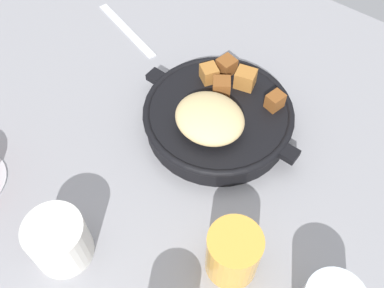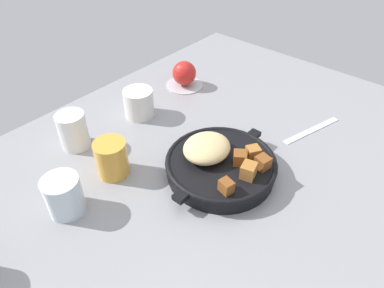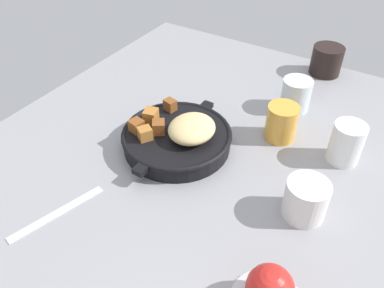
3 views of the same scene
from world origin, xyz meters
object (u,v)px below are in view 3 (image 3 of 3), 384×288
Objects in this scene: red_apple at (270,288)px; white_creamer_pitcher at (346,143)px; cast_iron_skillet at (178,136)px; coffee_mug_dark at (327,60)px; butter_knife at (57,213)px; water_glass_short at (296,95)px; juice_glass_amber at (282,122)px; ceramic_mug_white at (306,199)px.

red_apple is 38.32cm from white_creamer_pitcher.
cast_iron_skillet is 3.35× the size of coffee_mug_dark.
butter_knife is 60.75cm from water_glass_short.
cast_iron_skillet is at bearing -49.82° from juice_glass_amber.
water_glass_short is at bearing -2.97° from coffee_mug_dark.
red_apple is 0.80× the size of white_creamer_pitcher.
water_glass_short reaches higher than red_apple.
coffee_mug_dark is at bearing -157.20° from white_creamer_pitcher.
red_apple is 53.24cm from water_glass_short.
coffee_mug_dark is (-21.35, 1.11, -0.01)cm from water_glass_short.
butter_knife is (27.69, -8.50, -2.70)cm from cast_iron_skillet.
ceramic_mug_white is 18.67cm from white_creamer_pitcher.
coffee_mug_dark is 34.01cm from juice_glass_amber.
juice_glass_amber is (-18.70, -12.14, 0.37)cm from ceramic_mug_white.
butter_knife is at bearing -43.53° from white_creamer_pitcher.
butter_knife is at bearing -31.57° from juice_glass_amber.
water_glass_short is 0.97× the size of juice_glass_amber.
white_creamer_pitcher is 37.06cm from coffee_mug_dark.
cast_iron_skillet is at bearing -127.02° from red_apple.
juice_glass_amber is at bearing -160.62° from red_apple.
red_apple is at bearing 52.98° from cast_iron_skillet.
butter_knife is 2.27× the size of juice_glass_amber.
red_apple reaches higher than ceramic_mug_white.
juice_glass_amber reaches higher than red_apple.
cast_iron_skillet is at bearing -30.70° from water_glass_short.
red_apple is 0.84× the size of coffee_mug_dark.
butter_knife is at bearing -17.07° from cast_iron_skillet.
ceramic_mug_white is at bearing 13.18° from coffee_mug_dark.
water_glass_short is at bearing -156.79° from ceramic_mug_white.
juice_glass_amber reaches higher than cast_iron_skillet.
ceramic_mug_white reaches higher than butter_knife.
ceramic_mug_white is at bearing 33.00° from juice_glass_amber.
red_apple is at bearing 10.72° from coffee_mug_dark.
red_apple is 0.87× the size of juice_glass_amber.
water_glass_short is 34.12cm from ceramic_mug_white.
red_apple reaches higher than butter_knife.
white_creamer_pitcher reaches higher than butter_knife.
ceramic_mug_white is at bearing 23.21° from water_glass_short.
juice_glass_amber reaches higher than coffee_mug_dark.
red_apple is at bearing 4.02° from ceramic_mug_white.
water_glass_short is 0.94× the size of coffee_mug_dark.
cast_iron_skillet is 3.63× the size of ceramic_mug_white.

